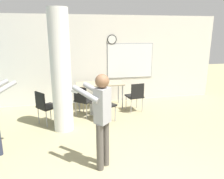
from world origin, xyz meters
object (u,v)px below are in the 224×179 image
at_px(chair_table_front, 104,102).
at_px(chair_table_right, 135,95).
at_px(folding_table, 100,85).
at_px(chair_near_pillar, 45,105).
at_px(person_playing_front, 101,114).
at_px(bottle_on_table, 104,80).
at_px(chair_table_left, 83,99).

height_order(chair_table_front, chair_table_right, same).
relative_size(folding_table, chair_near_pillar, 1.64).
relative_size(folding_table, person_playing_front, 0.86).
bearing_deg(chair_table_front, folding_table, 86.76).
height_order(bottle_on_table, chair_table_left, bottle_on_table).
distance_m(folding_table, person_playing_front, 3.13).
distance_m(chair_table_right, person_playing_front, 2.90).
xyz_separation_m(folding_table, chair_table_front, (-0.06, -1.07, -0.20)).
xyz_separation_m(bottle_on_table, chair_table_front, (-0.21, -1.09, -0.35)).
distance_m(bottle_on_table, chair_table_left, 1.05).
xyz_separation_m(chair_table_right, chair_near_pillar, (-2.49, -0.42, 0.00)).
bearing_deg(chair_near_pillar, chair_table_left, 18.92).
distance_m(chair_table_front, chair_table_left, 0.64).
bearing_deg(chair_table_left, chair_table_front, -38.61).
distance_m(folding_table, chair_table_right, 1.14).
distance_m(chair_table_front, person_playing_front, 2.10).
relative_size(folding_table, bottle_on_table, 6.09).
relative_size(bottle_on_table, person_playing_front, 0.14).
bearing_deg(person_playing_front, chair_table_right, 60.91).
xyz_separation_m(chair_table_front, chair_table_right, (1.02, 0.49, 0.00)).
bearing_deg(bottle_on_table, chair_table_right, -36.96).
xyz_separation_m(bottle_on_table, chair_table_left, (-0.71, -0.69, -0.35)).
height_order(chair_table_front, chair_table_left, same).
relative_size(chair_table_front, chair_near_pillar, 1.00).
distance_m(chair_table_front, chair_table_right, 1.13).
xyz_separation_m(folding_table, chair_near_pillar, (-1.53, -1.00, -0.20)).
distance_m(chair_table_right, chair_table_left, 1.52).
relative_size(chair_table_right, person_playing_front, 0.52).
height_order(chair_table_right, chair_near_pillar, same).
distance_m(chair_near_pillar, chair_table_left, 1.03).
height_order(chair_near_pillar, chair_table_left, same).
height_order(folding_table, chair_table_left, chair_table_left).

